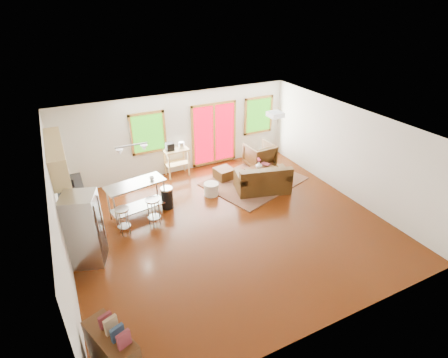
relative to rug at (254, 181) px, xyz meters
name	(u,v)px	position (x,y,z in m)	size (l,w,h in m)	color
floor	(229,226)	(-1.77, -1.73, -0.02)	(7.50, 7.00, 0.02)	#341304
ceiling	(230,128)	(-1.77, -1.73, 2.60)	(7.50, 7.00, 0.02)	silver
back_wall	(179,133)	(-1.77, 1.78, 1.29)	(7.50, 0.02, 2.60)	beige
left_wall	(59,221)	(-5.53, -1.73, 1.29)	(0.02, 7.00, 2.60)	beige
right_wall	(349,152)	(1.99, -1.73, 1.29)	(0.02, 7.00, 2.60)	beige
front_wall	(330,275)	(-1.77, -5.24, 1.29)	(7.50, 0.02, 2.60)	beige
window_left	(148,133)	(-2.77, 1.73, 1.49)	(1.10, 0.05, 1.30)	#1E600E
french_doors	(214,134)	(-0.57, 1.73, 1.09)	(1.60, 0.05, 2.10)	#C60016
window_right	(258,115)	(1.13, 1.73, 1.49)	(1.10, 0.05, 1.30)	#1E600E
rug	(254,181)	(0.00, 0.00, 0.00)	(2.83, 2.18, 0.03)	#455530
loveseat	(263,181)	(-0.07, -0.60, 0.31)	(1.73, 1.25, 0.83)	black
coffee_table	(261,170)	(0.29, 0.10, 0.30)	(0.97, 0.67, 0.36)	#341C0B
armchair	(260,154)	(0.72, 0.88, 0.43)	(0.86, 0.81, 0.89)	black
ottoman	(224,174)	(-0.76, 0.59, 0.16)	(0.54, 0.54, 0.36)	black
pouf	(211,189)	(-1.54, -0.14, 0.17)	(0.43, 0.43, 0.37)	beige
vase	(259,164)	(0.20, 0.07, 0.51)	(0.20, 0.21, 0.34)	silver
book	(264,162)	(0.44, 0.17, 0.52)	(0.19, 0.02, 0.26)	maroon
cabinets	(70,195)	(-5.25, -0.03, 0.91)	(0.64, 2.24, 2.30)	tan
refrigerator	(85,230)	(-5.11, -1.55, 0.82)	(0.84, 0.83, 1.67)	#B7BABC
island	(136,193)	(-3.70, -0.22, 0.64)	(1.59, 0.86, 0.95)	#B7BABC
cup	(152,178)	(-3.26, -0.23, 0.99)	(0.12, 0.09, 0.12)	silver
bar_stool_a	(123,215)	(-4.22, -0.90, 0.52)	(0.37, 0.37, 0.72)	#B7BABC
bar_stool_b	(153,206)	(-3.45, -0.85, 0.54)	(0.44, 0.44, 0.75)	#B7BABC
trash_can	(167,198)	(-2.90, -0.23, 0.30)	(0.44, 0.44, 0.62)	black
kitchen_cart	(175,153)	(-2.03, 1.48, 0.78)	(0.78, 0.52, 1.16)	tan
bookshelf	(114,353)	(-5.11, -4.44, 0.45)	(0.71, 1.07, 1.17)	#341C0B
ceiling_flush	(275,114)	(-0.17, -1.13, 2.52)	(0.35, 0.35, 0.12)	white
pendant_light	(132,149)	(-3.67, -0.23, 1.88)	(0.80, 0.18, 0.79)	gray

